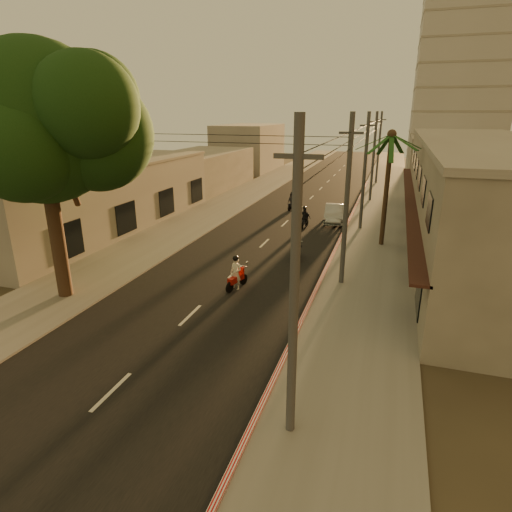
% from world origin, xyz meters
% --- Properties ---
extents(ground, '(160.00, 160.00, 0.00)m').
position_xyz_m(ground, '(0.00, 0.00, 0.00)').
color(ground, '#383023').
rests_on(ground, ground).
extents(road, '(10.00, 140.00, 0.02)m').
position_xyz_m(road, '(0.00, 20.00, 0.01)').
color(road, black).
rests_on(road, ground).
extents(sidewalk_right, '(5.00, 140.00, 0.12)m').
position_xyz_m(sidewalk_right, '(7.50, 20.00, 0.06)').
color(sidewalk_right, slate).
rests_on(sidewalk_right, ground).
extents(sidewalk_left, '(5.00, 140.00, 0.12)m').
position_xyz_m(sidewalk_left, '(-7.50, 20.00, 0.06)').
color(sidewalk_left, slate).
rests_on(sidewalk_left, ground).
extents(curb_stripe, '(0.20, 60.00, 0.20)m').
position_xyz_m(curb_stripe, '(5.10, 15.00, 0.10)').
color(curb_stripe, '#B71316').
rests_on(curb_stripe, ground).
extents(shophouse_row, '(8.80, 34.20, 7.30)m').
position_xyz_m(shophouse_row, '(13.95, 18.00, 3.65)').
color(shophouse_row, gray).
rests_on(shophouse_row, ground).
extents(left_building, '(8.20, 24.20, 5.20)m').
position_xyz_m(left_building, '(-13.98, 14.00, 2.60)').
color(left_building, '#9A958B').
rests_on(left_building, ground).
extents(distant_tower, '(12.10, 12.10, 28.00)m').
position_xyz_m(distant_tower, '(16.00, 56.00, 14.00)').
color(distant_tower, '#B7B5B2').
rests_on(distant_tower, ground).
extents(broadleaf_tree, '(9.60, 8.70, 12.10)m').
position_xyz_m(broadleaf_tree, '(-6.61, 2.14, 8.48)').
color(broadleaf_tree, black).
rests_on(broadleaf_tree, ground).
extents(palm_tree, '(5.00, 5.00, 8.20)m').
position_xyz_m(palm_tree, '(8.00, 16.00, 7.15)').
color(palm_tree, black).
rests_on(palm_tree, ground).
extents(utility_poles, '(1.20, 48.26, 9.00)m').
position_xyz_m(utility_poles, '(6.20, 20.00, 6.54)').
color(utility_poles, '#38383A').
rests_on(utility_poles, ground).
extents(filler_right, '(8.00, 14.00, 6.00)m').
position_xyz_m(filler_right, '(14.00, 45.00, 3.00)').
color(filler_right, '#9A958B').
rests_on(filler_right, ground).
extents(filler_left_near, '(8.00, 14.00, 4.40)m').
position_xyz_m(filler_left_near, '(-14.00, 34.00, 2.20)').
color(filler_left_near, '#9A958B').
rests_on(filler_left_near, ground).
extents(filler_left_far, '(8.00, 14.00, 7.00)m').
position_xyz_m(filler_left_far, '(-14.00, 52.00, 3.50)').
color(filler_left_far, '#9A958B').
rests_on(filler_left_far, ground).
extents(scooter_red, '(0.93, 1.89, 1.90)m').
position_xyz_m(scooter_red, '(0.95, 5.61, 0.84)').
color(scooter_red, black).
rests_on(scooter_red, ground).
extents(scooter_mid_a, '(0.84, 1.84, 1.81)m').
position_xyz_m(scooter_mid_a, '(2.93, 11.22, 0.81)').
color(scooter_mid_a, black).
rests_on(scooter_mid_a, ground).
extents(scooter_mid_b, '(1.12, 1.88, 1.85)m').
position_xyz_m(scooter_mid_b, '(1.86, 18.97, 0.83)').
color(scooter_mid_b, black).
rests_on(scooter_mid_b, ground).
extents(scooter_far_a, '(1.01, 1.77, 1.75)m').
position_xyz_m(scooter_far_a, '(-0.67, 25.34, 0.79)').
color(scooter_far_a, black).
rests_on(scooter_far_a, ground).
extents(parked_car, '(2.45, 4.81, 1.48)m').
position_xyz_m(parked_car, '(3.88, 21.79, 0.74)').
color(parked_car, '#979A9F').
rests_on(parked_car, ground).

